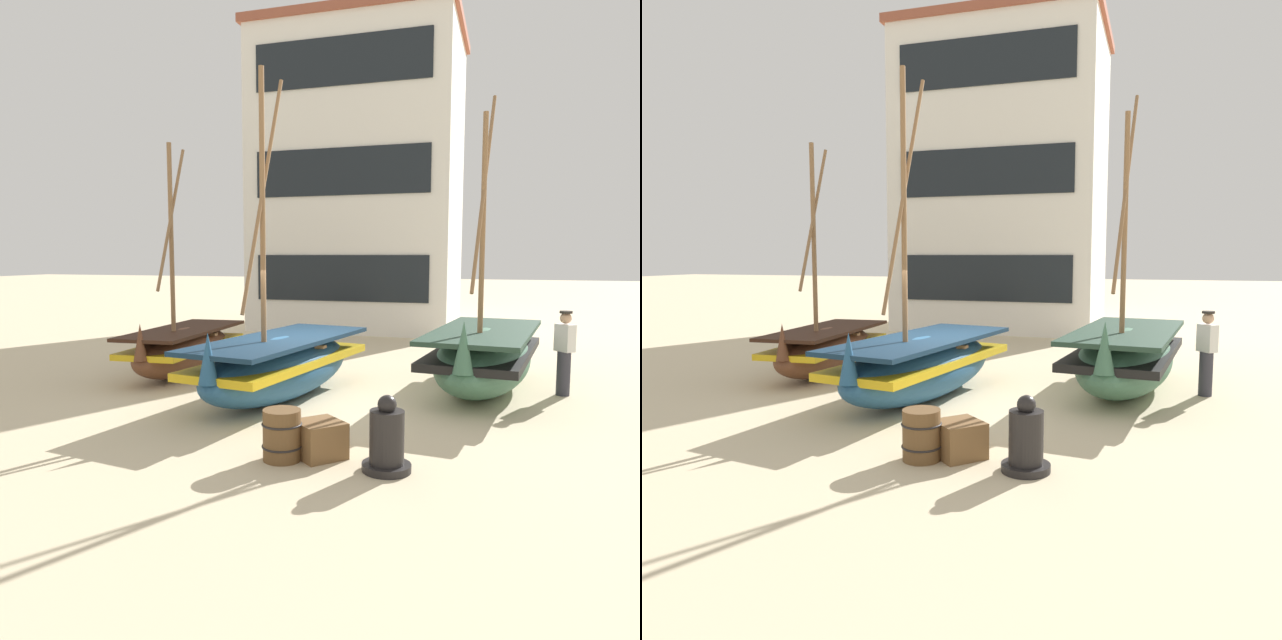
# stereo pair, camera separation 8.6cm
# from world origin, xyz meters

# --- Properties ---
(ground_plane) EXTENTS (120.00, 120.00, 0.00)m
(ground_plane) POSITION_xyz_m (0.00, 0.00, 0.00)
(ground_plane) COLOR beige
(fishing_boat_near_left) EXTENTS (1.71, 4.11, 5.20)m
(fishing_boat_near_left) POSITION_xyz_m (-3.37, 1.15, 0.61)
(fishing_boat_near_left) COLOR brown
(fishing_boat_near_left) RESTS_ON ground
(fishing_boat_centre_large) EXTENTS (2.42, 4.92, 6.07)m
(fishing_boat_centre_large) POSITION_xyz_m (-0.37, -0.40, 0.67)
(fishing_boat_centre_large) COLOR #23517A
(fishing_boat_centre_large) RESTS_ON ground
(fishing_boat_far_right) EXTENTS (2.34, 4.84, 5.95)m
(fishing_boat_far_right) POSITION_xyz_m (3.36, 1.38, 0.71)
(fishing_boat_far_right) COLOR #427056
(fishing_boat_far_right) RESTS_ON ground
(fisherman_by_hull) EXTENTS (0.40, 0.42, 1.68)m
(fisherman_by_hull) POSITION_xyz_m (4.89, 1.54, 0.83)
(fisherman_by_hull) COLOR #33333D
(fisherman_by_hull) RESTS_ON ground
(capstan_winch) EXTENTS (0.64, 0.64, 1.00)m
(capstan_winch) POSITION_xyz_m (2.38, -3.67, 0.40)
(capstan_winch) COLOR black
(capstan_winch) RESTS_ON ground
(wooden_barrel) EXTENTS (0.56, 0.56, 0.70)m
(wooden_barrel) POSITION_xyz_m (0.94, -3.69, 0.35)
(wooden_barrel) COLOR brown
(wooden_barrel) RESTS_ON ground
(cargo_crate) EXTENTS (0.85, 0.85, 0.50)m
(cargo_crate) POSITION_xyz_m (1.39, -3.42, 0.25)
(cargo_crate) COLOR brown
(cargo_crate) RESTS_ON ground
(harbor_building_main) EXTENTS (7.53, 5.96, 11.10)m
(harbor_building_main) POSITION_xyz_m (-1.76, 11.73, 5.56)
(harbor_building_main) COLOR white
(harbor_building_main) RESTS_ON ground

